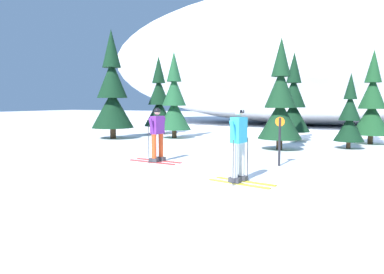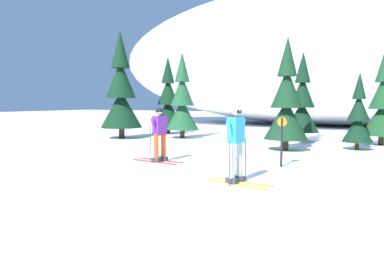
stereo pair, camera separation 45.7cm
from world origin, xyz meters
name	(u,v)px [view 1 (the left image)]	position (x,y,z in m)	size (l,w,h in m)	color
ground_plane	(193,171)	(0.00, 0.00, 0.00)	(120.00, 120.00, 0.00)	white
skier_cyan_jacket	(239,143)	(1.59, -0.92, 0.96)	(1.64, 0.79, 1.82)	gold
skier_purple_jacket	(157,134)	(-1.65, 0.85, 0.92)	(1.80, 0.84, 1.73)	red
pine_tree_far_left	(112,93)	(-7.55, 6.43, 2.36)	(2.18, 2.18, 5.64)	#47301E
pine_tree_left	(159,101)	(-6.78, 9.95, 1.95)	(1.80, 1.80, 4.66)	#47301E
pine_tree_center_left	(174,102)	(-4.73, 7.99, 1.91)	(1.76, 1.76, 4.57)	#47301E
pine_tree_center	(293,104)	(1.19, 9.41, 1.83)	(1.69, 1.69, 4.37)	#47301E
pine_tree_center_right	(280,103)	(1.30, 5.53, 1.87)	(1.72, 1.72, 4.47)	#47301E
pine_tree_right	(350,117)	(3.83, 7.05, 1.30)	(1.20, 1.20, 3.10)	#47301E
pine_tree_far_right	(372,105)	(4.70, 9.27, 1.79)	(1.65, 1.65, 4.27)	#47301E
snow_ridge_background	(315,57)	(0.72, 23.07, 5.64)	(37.41, 20.40, 11.27)	white
trail_marker_post	(280,138)	(2.03, 1.75, 0.84)	(0.28, 0.07, 1.47)	black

